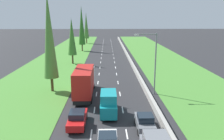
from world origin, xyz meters
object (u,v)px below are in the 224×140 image
object	(u,v)px
red_box_truck_left_lane	(84,81)
poplar_tree_fifth	(86,26)
poplar_tree_second	(49,36)
grey_hatchback_right_lane	(145,122)
teal_van_centre_lane	(108,103)
red_sedan_left_lane	(77,118)
poplar_tree_third	(72,37)
street_light_mast	(153,59)
poplar_tree_fourth	(82,25)

from	to	relation	value
red_box_truck_left_lane	poplar_tree_fifth	world-z (taller)	poplar_tree_fifth
poplar_tree_second	grey_hatchback_right_lane	bearing A→B (deg)	-45.97
red_box_truck_left_lane	teal_van_centre_lane	bearing A→B (deg)	-62.56
teal_van_centre_lane	poplar_tree_second	bearing A→B (deg)	134.19
poplar_tree_second	poplar_tree_fifth	world-z (taller)	poplar_tree_second
teal_van_centre_lane	poplar_tree_fifth	size ratio (longest dim) A/B	0.38
red_sedan_left_lane	poplar_tree_third	world-z (taller)	poplar_tree_third
red_sedan_left_lane	grey_hatchback_right_lane	xyz separation A→B (m)	(6.96, -1.06, 0.02)
poplar_tree_second	poplar_tree_fifth	bearing A→B (deg)	90.07
grey_hatchback_right_lane	poplar_tree_second	distance (m)	19.20
red_sedan_left_lane	street_light_mast	bearing A→B (deg)	45.44
grey_hatchback_right_lane	poplar_tree_fifth	size ratio (longest dim) A/B	0.30
red_sedan_left_lane	poplar_tree_fifth	size ratio (longest dim) A/B	0.35
street_light_mast	poplar_tree_second	bearing A→B (deg)	173.72
teal_van_centre_lane	red_box_truck_left_lane	world-z (taller)	red_box_truck_left_lane
red_box_truck_left_lane	poplar_tree_third	size ratio (longest dim) A/B	0.86
grey_hatchback_right_lane	street_light_mast	distance (m)	12.20
red_sedan_left_lane	poplar_tree_third	xyz separation A→B (m)	(-5.17, 32.65, 5.71)
poplar_tree_fourth	street_light_mast	world-z (taller)	poplar_tree_fourth
teal_van_centre_lane	street_light_mast	world-z (taller)	street_light_mast
red_box_truck_left_lane	poplar_tree_second	bearing A→B (deg)	156.17
street_light_mast	poplar_tree_fifth	bearing A→B (deg)	103.17
red_sedan_left_lane	teal_van_centre_lane	distance (m)	4.35
poplar_tree_third	poplar_tree_fifth	bearing A→B (deg)	90.29
grey_hatchback_right_lane	red_box_truck_left_lane	distance (m)	12.63
red_box_truck_left_lane	street_light_mast	bearing A→B (deg)	3.65
grey_hatchback_right_lane	red_box_truck_left_lane	bearing A→B (deg)	124.21
red_box_truck_left_lane	red_sedan_left_lane	bearing A→B (deg)	-89.37
poplar_tree_third	poplar_tree_fifth	distance (m)	42.22
grey_hatchback_right_lane	street_light_mast	xyz separation A→B (m)	(2.85, 11.02, 4.40)
poplar_tree_fourth	poplar_tree_third	bearing A→B (deg)	-90.48
red_sedan_left_lane	red_box_truck_left_lane	size ratio (longest dim) A/B	0.48
red_sedan_left_lane	poplar_tree_fifth	distance (m)	75.35
poplar_tree_second	poplar_tree_fourth	bearing A→B (deg)	89.58
red_sedan_left_lane	poplar_tree_third	distance (m)	33.55
poplar_tree_fourth	poplar_tree_fifth	xyz separation A→B (m)	(-0.39, 21.43, -0.90)
grey_hatchback_right_lane	street_light_mast	size ratio (longest dim) A/B	0.43
red_box_truck_left_lane	grey_hatchback_right_lane	bearing A→B (deg)	-55.79
red_box_truck_left_lane	poplar_tree_second	xyz separation A→B (m)	(-5.20, 2.30, 6.24)
poplar_tree_third	poplar_tree_fourth	distance (m)	20.86
red_sedan_left_lane	poplar_tree_fourth	xyz separation A→B (m)	(-5.00, 53.43, 7.54)
grey_hatchback_right_lane	poplar_tree_fifth	bearing A→B (deg)	99.23
poplar_tree_fourth	teal_van_centre_lane	bearing A→B (deg)	-80.70
grey_hatchback_right_lane	poplar_tree_second	xyz separation A→B (m)	(-12.26, 12.68, 7.59)
grey_hatchback_right_lane	poplar_tree_fourth	world-z (taller)	poplar_tree_fourth
teal_van_centre_lane	red_box_truck_left_lane	xyz separation A→B (m)	(-3.40, 6.55, 0.78)
grey_hatchback_right_lane	poplar_tree_fifth	world-z (taller)	poplar_tree_fifth
street_light_mast	poplar_tree_third	bearing A→B (deg)	123.43
poplar_tree_fourth	poplar_tree_fifth	distance (m)	21.45
poplar_tree_fifth	street_light_mast	world-z (taller)	poplar_tree_fifth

